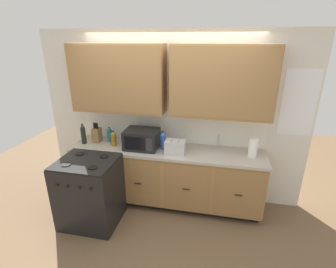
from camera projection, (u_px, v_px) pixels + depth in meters
ground_plane at (162, 214)px, 3.70m from camera, size 8.00×8.00×0.00m
wall_unit at (169, 95)px, 3.56m from camera, size 3.99×0.40×2.55m
counter_run at (166, 176)px, 3.81m from camera, size 2.82×0.64×0.91m
stove_range at (90, 192)px, 3.41m from camera, size 0.76×0.68×0.95m
microwave at (142, 139)px, 3.64m from camera, size 0.48×0.37×0.28m
toaster at (175, 147)px, 3.49m from camera, size 0.28×0.18×0.19m
knife_block at (97, 135)px, 3.88m from camera, size 0.11×0.14×0.31m
sink_faucet at (218, 141)px, 3.66m from camera, size 0.02×0.02×0.20m
paper_towel_roll at (253, 148)px, 3.38m from camera, size 0.12×0.12×0.26m
bottle_amber at (114, 138)px, 3.73m from camera, size 0.08×0.08×0.24m
bottle_teal at (110, 134)px, 3.90m from camera, size 0.07×0.07×0.23m
bottle_dark at (83, 134)px, 3.80m from camera, size 0.07×0.07×0.32m
bottle_blue at (163, 140)px, 3.61m from camera, size 0.08×0.08×0.27m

